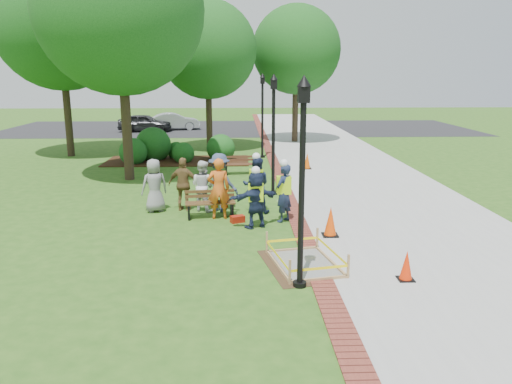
{
  "coord_description": "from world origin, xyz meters",
  "views": [
    {
      "loc": [
        0.01,
        -12.52,
        4.3
      ],
      "look_at": [
        0.5,
        1.2,
        1.0
      ],
      "focal_mm": 35.0,
      "sensor_mm": 36.0,
      "label": 1
    }
  ],
  "objects_px": {
    "bench_near": "(210,209)",
    "lamp_near": "(302,168)",
    "hivis_worker_a": "(256,197)",
    "hivis_worker_b": "(284,191)",
    "cone_front": "(406,266)",
    "hivis_worker_c": "(256,183)",
    "wet_concrete_pad": "(305,256)"
  },
  "relations": [
    {
      "from": "cone_front",
      "to": "hivis_worker_b",
      "type": "height_order",
      "value": "hivis_worker_b"
    },
    {
      "from": "wet_concrete_pad",
      "to": "hivis_worker_b",
      "type": "xyz_separation_m",
      "value": [
        -0.18,
        3.46,
        0.69
      ]
    },
    {
      "from": "bench_near",
      "to": "hivis_worker_b",
      "type": "height_order",
      "value": "hivis_worker_b"
    },
    {
      "from": "bench_near",
      "to": "hivis_worker_b",
      "type": "distance_m",
      "value": 2.33
    },
    {
      "from": "lamp_near",
      "to": "hivis_worker_b",
      "type": "distance_m",
      "value": 4.86
    },
    {
      "from": "bench_near",
      "to": "lamp_near",
      "type": "relative_size",
      "value": 0.37
    },
    {
      "from": "hivis_worker_a",
      "to": "hivis_worker_c",
      "type": "relative_size",
      "value": 0.93
    },
    {
      "from": "bench_near",
      "to": "hivis_worker_c",
      "type": "height_order",
      "value": "hivis_worker_c"
    },
    {
      "from": "cone_front",
      "to": "hivis_worker_c",
      "type": "bearing_deg",
      "value": 118.96
    },
    {
      "from": "hivis_worker_a",
      "to": "cone_front",
      "type": "bearing_deg",
      "value": -51.59
    },
    {
      "from": "hivis_worker_a",
      "to": "hivis_worker_b",
      "type": "height_order",
      "value": "hivis_worker_b"
    },
    {
      "from": "cone_front",
      "to": "lamp_near",
      "type": "distance_m",
      "value": 3.15
    },
    {
      "from": "bench_near",
      "to": "hivis_worker_b",
      "type": "bearing_deg",
      "value": -12.77
    },
    {
      "from": "bench_near",
      "to": "hivis_worker_b",
      "type": "relative_size",
      "value": 0.83
    },
    {
      "from": "hivis_worker_b",
      "to": "hivis_worker_c",
      "type": "distance_m",
      "value": 1.25
    },
    {
      "from": "wet_concrete_pad",
      "to": "lamp_near",
      "type": "bearing_deg",
      "value": -102.53
    },
    {
      "from": "lamp_near",
      "to": "hivis_worker_c",
      "type": "bearing_deg",
      "value": 97.08
    },
    {
      "from": "bench_near",
      "to": "cone_front",
      "type": "xyz_separation_m",
      "value": [
        4.39,
        -4.89,
        0.06
      ]
    },
    {
      "from": "wet_concrete_pad",
      "to": "lamp_near",
      "type": "height_order",
      "value": "lamp_near"
    },
    {
      "from": "bench_near",
      "to": "hivis_worker_c",
      "type": "distance_m",
      "value": 1.64
    },
    {
      "from": "cone_front",
      "to": "hivis_worker_c",
      "type": "xyz_separation_m",
      "value": [
        -2.98,
        5.38,
        0.62
      ]
    },
    {
      "from": "hivis_worker_b",
      "to": "hivis_worker_c",
      "type": "height_order",
      "value": "hivis_worker_c"
    },
    {
      "from": "wet_concrete_pad",
      "to": "cone_front",
      "type": "relative_size",
      "value": 3.88
    },
    {
      "from": "bench_near",
      "to": "cone_front",
      "type": "bearing_deg",
      "value": -48.09
    },
    {
      "from": "wet_concrete_pad",
      "to": "cone_front",
      "type": "xyz_separation_m",
      "value": [
        2.03,
        -0.93,
        0.09
      ]
    },
    {
      "from": "bench_near",
      "to": "lamp_near",
      "type": "height_order",
      "value": "lamp_near"
    },
    {
      "from": "cone_front",
      "to": "wet_concrete_pad",
      "type": "bearing_deg",
      "value": 155.29
    },
    {
      "from": "lamp_near",
      "to": "hivis_worker_b",
      "type": "height_order",
      "value": "lamp_near"
    },
    {
      "from": "wet_concrete_pad",
      "to": "hivis_worker_c",
      "type": "relative_size",
      "value": 1.36
    },
    {
      "from": "hivis_worker_a",
      "to": "hivis_worker_b",
      "type": "relative_size",
      "value": 0.95
    },
    {
      "from": "hivis_worker_a",
      "to": "hivis_worker_b",
      "type": "bearing_deg",
      "value": 33.3
    },
    {
      "from": "wet_concrete_pad",
      "to": "cone_front",
      "type": "bearing_deg",
      "value": -24.71
    }
  ]
}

